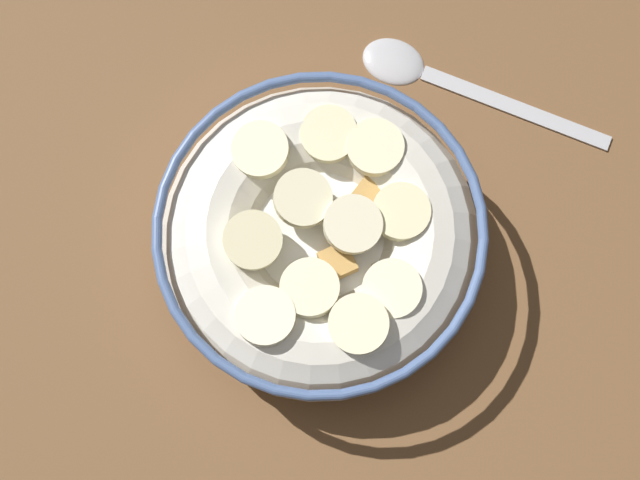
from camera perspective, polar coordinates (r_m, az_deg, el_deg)
ground_plane at (r=51.03cm, az=-0.00°, el=-0.95°), size 112.30×112.30×2.00cm
cereal_bowl at (r=46.75cm, az=0.03°, el=0.08°), size 18.70×18.70×6.85cm
spoon at (r=53.77cm, az=7.84°, el=11.59°), size 14.71×11.97×0.80cm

